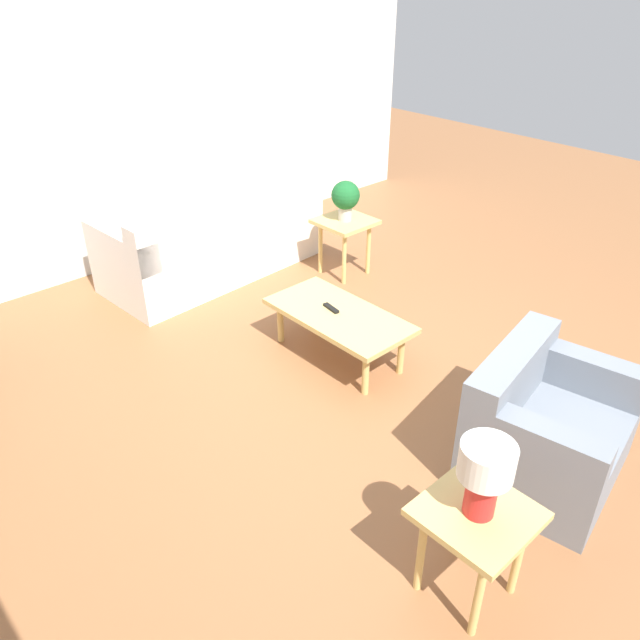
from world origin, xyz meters
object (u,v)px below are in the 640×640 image
side_table_plant (345,229)px  armchair (543,428)px  side_table_lamp (475,526)px  potted_plant (346,197)px  sofa (217,242)px  table_lamp (485,472)px  coffee_table (339,318)px

side_table_plant → armchair: bearing=159.3°
side_table_lamp → potted_plant: (2.89, -2.02, 0.31)m
sofa → armchair: 3.51m
table_lamp → armchair: bearing=-78.0°
coffee_table → potted_plant: 1.51m
sofa → table_lamp: bearing=69.7°
armchair → coffee_table: (1.68, 0.04, 0.03)m
armchair → coffee_table: bearing=80.9°
side_table_plant → potted_plant: (-0.00, 0.00, 0.31)m
armchair → table_lamp: bearing=-178.4°
armchair → side_table_plant: size_ratio=1.97×
sofa → coffee_table: sofa is taller
side_table_plant → potted_plant: 0.31m
armchair → potted_plant: size_ratio=2.91×
coffee_table → side_table_plant: (1.00, -1.05, 0.11)m
coffee_table → sofa: bearing=-5.0°
side_table_lamp → side_table_plant: bearing=-34.9°
potted_plant → table_lamp: size_ratio=0.96×
sofa → table_lamp: 3.92m
sofa → table_lamp: (-3.72, 1.13, 0.47)m
armchair → coffee_table: size_ratio=0.96×
side_table_lamp → sofa: bearing=-16.8°
armchair → potted_plant: 2.90m
sofa → side_table_plant: bearing=133.7°
potted_plant → side_table_lamp: bearing=145.1°
armchair → coffee_table: 1.68m
table_lamp → side_table_lamp: bearing=166.0°
sofa → table_lamp: table_lamp is taller
potted_plant → sofa: bearing=47.2°
coffee_table → potted_plant: (1.00, -1.05, 0.43)m
armchair → side_table_plant: (2.68, -1.01, 0.14)m
side_table_lamp → potted_plant: size_ratio=1.47×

